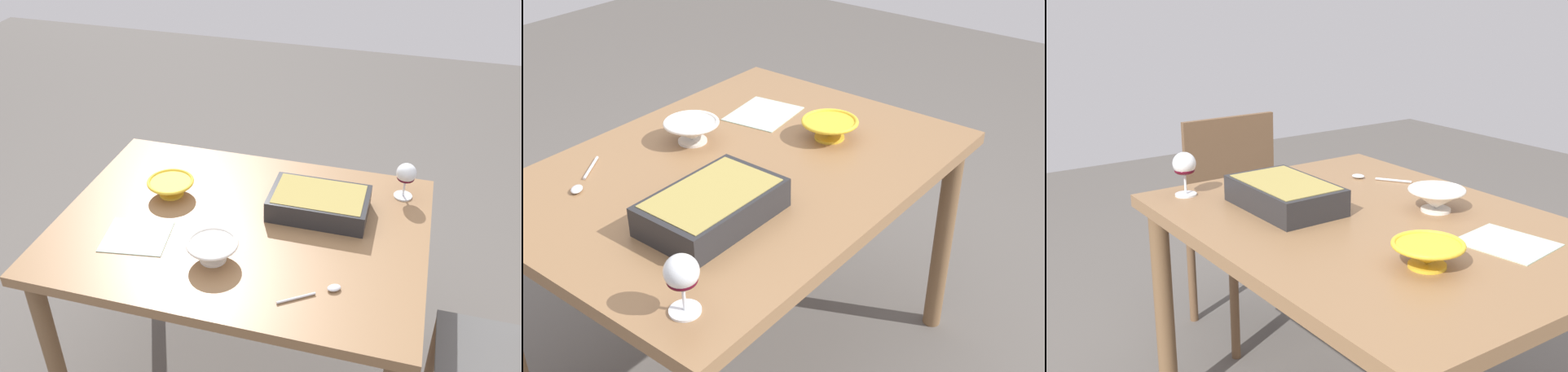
# 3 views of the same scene
# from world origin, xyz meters

# --- Properties ---
(ground_plane) EXTENTS (8.00, 8.00, 0.00)m
(ground_plane) POSITION_xyz_m (0.00, 0.00, 0.00)
(ground_plane) COLOR #5B5651
(dining_table) EXTENTS (1.29, 0.94, 0.78)m
(dining_table) POSITION_xyz_m (0.00, 0.00, 0.68)
(dining_table) COLOR olive
(dining_table) RESTS_ON ground_plane
(wine_glass) EXTENTS (0.07, 0.07, 0.14)m
(wine_glass) POSITION_xyz_m (-0.54, -0.33, 0.87)
(wine_glass) COLOR white
(wine_glass) RESTS_ON dining_table
(casserole_dish) EXTENTS (0.35, 0.22, 0.08)m
(casserole_dish) POSITION_xyz_m (-0.25, -0.14, 0.82)
(casserole_dish) COLOR #262628
(casserole_dish) RESTS_ON dining_table
(mixing_bowl) EXTENTS (0.17, 0.17, 0.07)m
(mixing_bowl) POSITION_xyz_m (0.03, 0.21, 0.82)
(mixing_bowl) COLOR white
(mixing_bowl) RESTS_ON dining_table
(small_bowl) EXTENTS (0.18, 0.18, 0.06)m
(small_bowl) POSITION_xyz_m (0.31, -0.11, 0.81)
(small_bowl) COLOR yellow
(small_bowl) RESTS_ON dining_table
(serving_spoon) EXTENTS (0.18, 0.14, 0.01)m
(serving_spoon) POSITION_xyz_m (-0.34, 0.27, 0.79)
(serving_spoon) COLOR silver
(serving_spoon) RESTS_ON dining_table
(napkin) EXTENTS (0.25, 0.22, 0.00)m
(napkin) POSITION_xyz_m (0.32, 0.17, 0.78)
(napkin) COLOR #B2CCB7
(napkin) RESTS_ON dining_table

